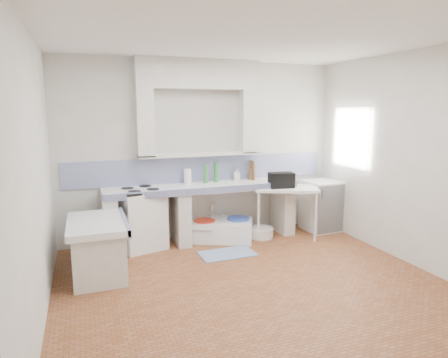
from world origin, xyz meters
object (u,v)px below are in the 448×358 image
object	(u,v)px
sink	(216,230)
fridge	(322,205)
stove	(141,220)
side_table	(286,212)

from	to	relation	value
sink	fridge	world-z (taller)	fridge
stove	fridge	world-z (taller)	stove
sink	fridge	size ratio (longest dim) A/B	1.34
stove	sink	xyz separation A→B (m)	(1.18, 0.00, -0.29)
stove	sink	size ratio (longest dim) A/B	0.76
stove	side_table	xyz separation A→B (m)	(2.28, -0.27, -0.02)
stove	side_table	bearing A→B (deg)	-21.46
side_table	stove	bearing A→B (deg)	-162.96
stove	fridge	size ratio (longest dim) A/B	1.01
sink	side_table	xyz separation A→B (m)	(1.10, -0.27, 0.27)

